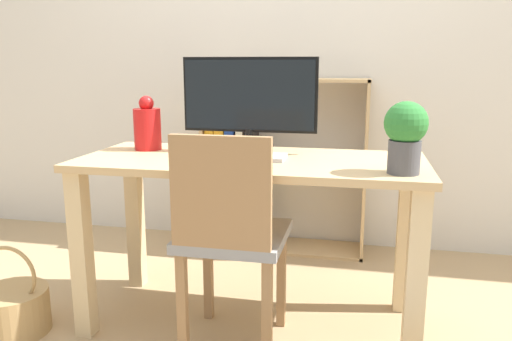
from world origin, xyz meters
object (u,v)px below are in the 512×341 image
at_px(keyboard, 239,156).
at_px(basket, 13,309).
at_px(chair, 230,233).
at_px(vase, 147,127).
at_px(potted_plant, 405,133).
at_px(bookshelf, 252,173).
at_px(monitor, 249,99).

relative_size(keyboard, basket, 0.99).
bearing_deg(keyboard, chair, -85.41).
height_order(vase, potted_plant, potted_plant).
bearing_deg(chair, basket, -168.41).
xyz_separation_m(vase, bookshelf, (0.30, 0.81, -0.37)).
xyz_separation_m(monitor, potted_plant, (0.63, -0.31, -0.09)).
relative_size(keyboard, chair, 0.44).
relative_size(vase, basket, 0.63).
xyz_separation_m(potted_plant, basket, (-1.55, -0.12, -0.77)).
bearing_deg(bookshelf, basket, -121.95).
xyz_separation_m(keyboard, bookshelf, (-0.15, 0.92, -0.28)).
bearing_deg(vase, chair, -36.02).
relative_size(monitor, basket, 1.53).
height_order(vase, chair, vase).
distance_m(chair, bookshelf, 1.16).
xyz_separation_m(monitor, keyboard, (-0.01, -0.14, -0.22)).
relative_size(potted_plant, chair, 0.29).
bearing_deg(basket, potted_plant, 4.51).
relative_size(chair, bookshelf, 0.85).
bearing_deg(keyboard, vase, 165.40).
bearing_deg(vase, monitor, 3.00).
bearing_deg(bookshelf, monitor, -78.18).
height_order(monitor, bookshelf, monitor).
height_order(keyboard, potted_plant, potted_plant).
bearing_deg(vase, keyboard, -14.60).
relative_size(monitor, chair, 0.67).
distance_m(keyboard, chair, 0.34).
distance_m(keyboard, potted_plant, 0.67).
bearing_deg(bookshelf, vase, -110.46).
bearing_deg(basket, monitor, 25.17).
distance_m(vase, potted_plant, 1.13).
bearing_deg(vase, potted_plant, -14.72).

